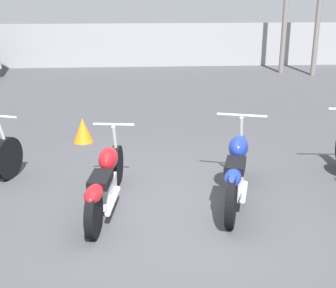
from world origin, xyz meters
TOP-DOWN VIEW (x-y plane):
  - ground_plane at (0.00, 0.00)m, footprint 60.00×60.00m
  - fence_back at (0.00, 11.07)m, footprint 40.00×0.04m
  - motorcycle_slot_1 at (-0.83, 0.18)m, footprint 0.59×2.07m
  - motorcycle_slot_2 at (0.85, 0.26)m, footprint 0.84×2.00m
  - traffic_cone_near at (-1.41, 2.91)m, footprint 0.35×0.35m

SIDE VIEW (x-z plane):
  - ground_plane at x=0.00m, z-range 0.00..0.00m
  - traffic_cone_near at x=-1.41m, z-range 0.00..0.45m
  - motorcycle_slot_1 at x=-0.83m, z-range -0.09..0.85m
  - motorcycle_slot_2 at x=0.85m, z-range -0.08..0.95m
  - fence_back at x=0.00m, z-range 0.00..1.47m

